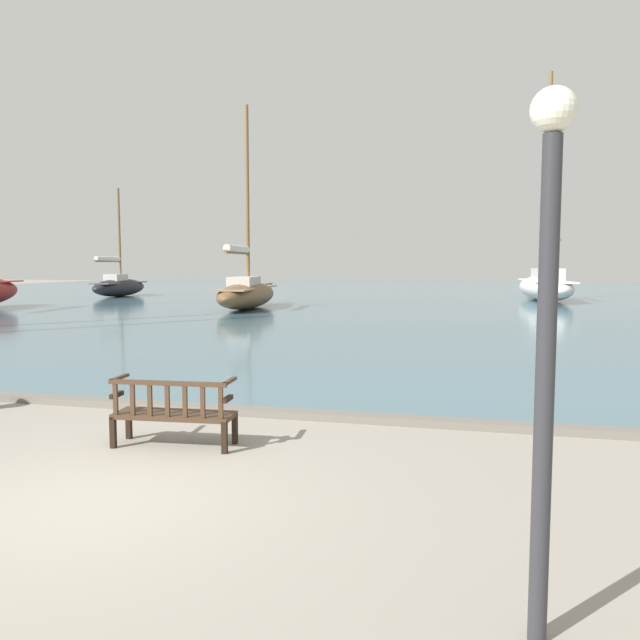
{
  "coord_description": "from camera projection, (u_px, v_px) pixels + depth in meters",
  "views": [
    {
      "loc": [
        3.72,
        -5.46,
        2.42
      ],
      "look_at": [
        -0.05,
        10.0,
        1.0
      ],
      "focal_mm": 35.0,
      "sensor_mm": 36.0,
      "label": 1
    }
  ],
  "objects": [
    {
      "name": "sailboat_mid_port",
      "position": [
        119.0,
        286.0,
        45.78
      ],
      "size": [
        2.31,
        6.86,
        7.88
      ],
      "color": "black",
      "rests_on": "harbor_water"
    },
    {
      "name": "park_bench",
      "position": [
        173.0,
        412.0,
        8.26
      ],
      "size": [
        1.64,
        0.64,
        0.92
      ],
      "color": "black",
      "rests_on": "ground"
    },
    {
      "name": "quay_edge_kerb",
      "position": [
        233.0,
        410.0,
        10.1
      ],
      "size": [
        40.0,
        0.3,
        0.12
      ],
      "primitive_type": "cube",
      "color": "slate",
      "rests_on": "ground"
    },
    {
      "name": "sailboat_nearest_starboard",
      "position": [
        247.0,
        292.0,
        33.1
      ],
      "size": [
        3.08,
        10.4,
        10.65
      ],
      "color": "brown",
      "rests_on": "harbor_water"
    },
    {
      "name": "ground_plane",
      "position": [
        94.0,
        501.0,
        6.38
      ],
      "size": [
        160.0,
        160.0,
        0.0
      ],
      "primitive_type": "plane",
      "color": "gray"
    },
    {
      "name": "sailboat_centre_channel",
      "position": [
        545.0,
        284.0,
        40.93
      ],
      "size": [
        3.52,
        11.73,
        14.72
      ],
      "color": "silver",
      "rests_on": "harbor_water"
    },
    {
      "name": "lamp_post",
      "position": [
        547.0,
        306.0,
        3.84
      ],
      "size": [
        0.28,
        0.28,
        3.48
      ],
      "color": "#2D2D33",
      "rests_on": "ground"
    },
    {
      "name": "harbor_water",
      "position": [
        423.0,
        295.0,
        48.95
      ],
      "size": [
        100.0,
        80.0,
        0.08
      ],
      "primitive_type": "cube",
      "color": "slate",
      "rests_on": "ground"
    }
  ]
}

